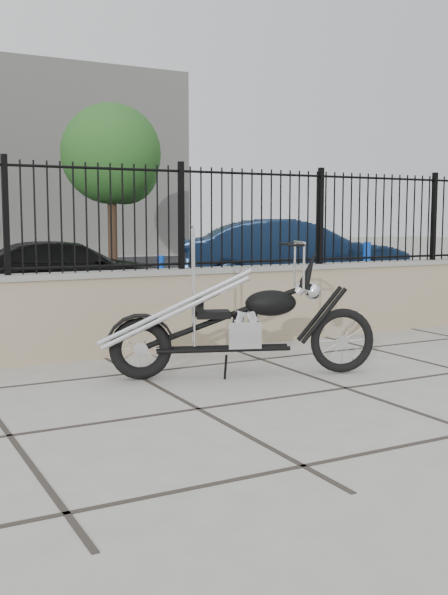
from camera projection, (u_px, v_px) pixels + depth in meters
name	position (u px, v px, depth m)	size (l,w,h in m)	color
ground_plane	(198.00, 409.00, 5.66)	(90.00, 90.00, 0.00)	#99968E
retaining_wall	(101.00, 314.00, 7.80)	(14.00, 0.36, 0.96)	gray
iron_fence	(99.00, 218.00, 7.68)	(14.00, 0.08, 1.20)	black
chopper_motorcycle	(238.00, 301.00, 6.77)	(2.51, 0.44, 1.51)	black
car_black	(69.00, 271.00, 13.18)	(1.59, 3.92, 1.14)	black
car_blue	(293.00, 257.00, 14.42)	(1.64, 4.71, 1.55)	#0D1B32
bollard_b	(161.00, 286.00, 11.08)	(0.12, 0.12, 0.97)	#0B2CAC
bollard_c	(367.00, 273.00, 12.67)	(0.14, 0.14, 1.13)	#0E30D9
tree_right	(111.00, 149.00, 22.15)	(3.19, 3.19, 5.39)	#382619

